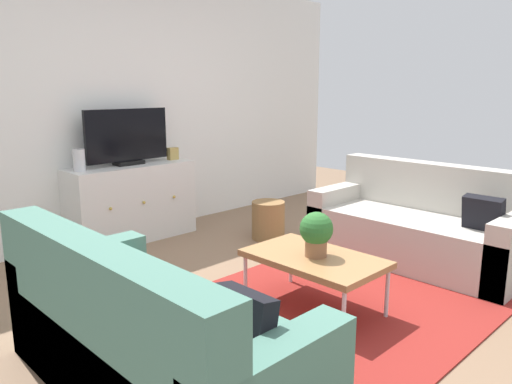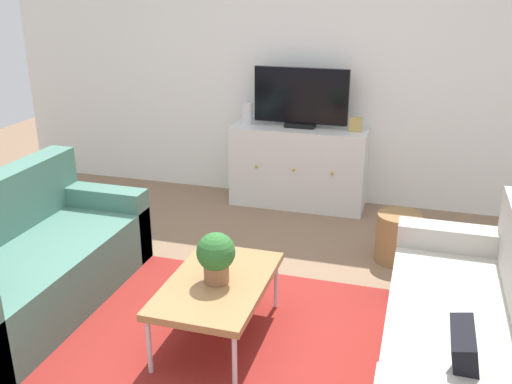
# 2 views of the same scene
# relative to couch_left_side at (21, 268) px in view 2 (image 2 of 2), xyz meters

# --- Properties ---
(ground_plane) EXTENTS (10.00, 10.00, 0.00)m
(ground_plane) POSITION_rel_couch_left_side_xyz_m (1.44, 0.10, -0.29)
(ground_plane) COLOR #84664C
(wall_back) EXTENTS (6.40, 0.12, 2.70)m
(wall_back) POSITION_rel_couch_left_side_xyz_m (1.44, 2.65, 1.06)
(wall_back) COLOR white
(wall_back) RESTS_ON ground_plane
(area_rug) EXTENTS (2.50, 1.90, 0.01)m
(area_rug) POSITION_rel_couch_left_side_xyz_m (1.44, -0.05, -0.28)
(area_rug) COLOR maroon
(area_rug) RESTS_ON ground_plane
(couch_left_side) EXTENTS (0.82, 1.82, 0.86)m
(couch_left_side) POSITION_rel_couch_left_side_xyz_m (0.00, 0.00, 0.00)
(couch_left_side) COLOR #4C7A6B
(couch_left_side) RESTS_ON ground_plane
(couch_right_side) EXTENTS (0.82, 1.82, 0.86)m
(couch_right_side) POSITION_rel_couch_left_side_xyz_m (2.87, 0.00, 0.00)
(couch_right_side) COLOR #B2ADA3
(couch_right_side) RESTS_ON ground_plane
(coffee_table) EXTENTS (0.58, 0.94, 0.40)m
(coffee_table) POSITION_rel_couch_left_side_xyz_m (1.38, 0.03, 0.08)
(coffee_table) COLOR #A37547
(coffee_table) RESTS_ON ground_plane
(potted_plant) EXTENTS (0.23, 0.23, 0.31)m
(potted_plant) POSITION_rel_couch_left_side_xyz_m (1.38, 0.02, 0.28)
(potted_plant) COLOR #936042
(potted_plant) RESTS_ON coffee_table
(tv_console) EXTENTS (1.29, 0.47, 0.78)m
(tv_console) POSITION_rel_couch_left_side_xyz_m (1.35, 2.37, 0.10)
(tv_console) COLOR silver
(tv_console) RESTS_ON ground_plane
(flat_screen_tv) EXTENTS (0.89, 0.16, 0.56)m
(flat_screen_tv) POSITION_rel_couch_left_side_xyz_m (1.35, 2.39, 0.76)
(flat_screen_tv) COLOR black
(flat_screen_tv) RESTS_ON tv_console
(glass_vase) EXTENTS (0.11, 0.11, 0.20)m
(glass_vase) POSITION_rel_couch_left_side_xyz_m (0.83, 2.37, 0.59)
(glass_vase) COLOR silver
(glass_vase) RESTS_ON tv_console
(mantel_clock) EXTENTS (0.11, 0.07, 0.13)m
(mantel_clock) POSITION_rel_couch_left_side_xyz_m (1.88, 2.37, 0.55)
(mantel_clock) COLOR tan
(mantel_clock) RESTS_ON tv_console
(wicker_basket) EXTENTS (0.34, 0.34, 0.39)m
(wicker_basket) POSITION_rel_couch_left_side_xyz_m (2.36, 1.41, -0.09)
(wicker_basket) COLOR olive
(wicker_basket) RESTS_ON ground_plane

